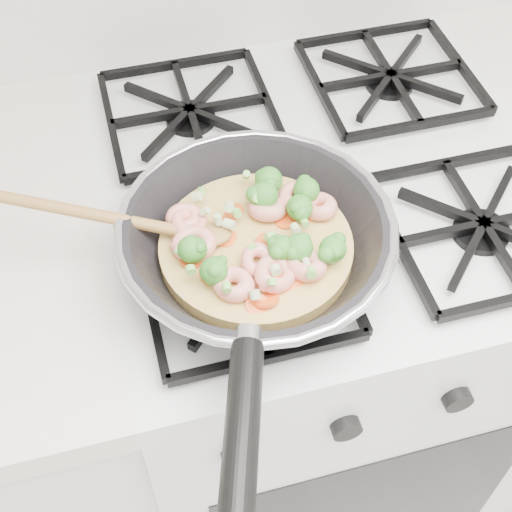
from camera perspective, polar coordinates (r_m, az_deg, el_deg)
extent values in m
cube|color=white|center=(1.32, 4.02, -7.56)|extent=(0.60, 0.60, 0.90)
cube|color=black|center=(0.95, 5.55, 6.98)|extent=(0.56, 0.56, 0.02)
torus|color=#B7B7BE|center=(0.79, 0.00, 2.29)|extent=(0.31, 0.31, 0.01)
cylinder|color=black|center=(0.66, -1.10, -13.35)|extent=(0.08, 0.17, 0.03)
cylinder|color=tan|center=(0.81, 0.00, 0.66)|extent=(0.22, 0.22, 0.02)
ellipsoid|color=olive|center=(0.80, -3.55, 1.74)|extent=(0.06, 0.05, 0.01)
cylinder|color=olive|center=(0.81, -13.83, 3.43)|extent=(0.26, 0.10, 0.07)
torus|color=#E79D89|center=(0.78, 3.94, -0.74)|extent=(0.07, 0.07, 0.03)
torus|color=#E79D89|center=(0.82, -5.68, 3.02)|extent=(0.05, 0.05, 0.03)
torus|color=#E79D89|center=(0.80, -4.93, 0.93)|extent=(0.06, 0.06, 0.03)
torus|color=#E79D89|center=(0.84, 3.18, 4.73)|extent=(0.06, 0.06, 0.03)
torus|color=#E79D89|center=(0.78, 0.11, -0.36)|extent=(0.06, 0.06, 0.02)
torus|color=#E79D89|center=(0.83, 0.89, 3.75)|extent=(0.06, 0.06, 0.03)
torus|color=#E79D89|center=(0.83, 4.99, 3.92)|extent=(0.06, 0.06, 0.02)
torus|color=#E79D89|center=(0.82, -5.29, 2.55)|extent=(0.06, 0.06, 0.03)
torus|color=#E79D89|center=(0.77, 1.53, -1.38)|extent=(0.08, 0.08, 0.03)
torus|color=#E79D89|center=(0.76, -1.79, -2.26)|extent=(0.07, 0.07, 0.02)
ellipsoid|color=#3F8B2D|center=(0.78, 6.09, 0.55)|extent=(0.04, 0.04, 0.03)
ellipsoid|color=#3F8B2D|center=(0.78, -4.86, 0.51)|extent=(0.04, 0.04, 0.03)
ellipsoid|color=#3F8B2D|center=(0.78, -5.16, 0.54)|extent=(0.04, 0.04, 0.03)
ellipsoid|color=#3F8B2D|center=(0.78, 2.01, 0.61)|extent=(0.04, 0.04, 0.03)
ellipsoid|color=#3F8B2D|center=(0.82, 3.47, 3.86)|extent=(0.04, 0.04, 0.03)
ellipsoid|color=#3F8B2D|center=(0.84, 4.00, 5.21)|extent=(0.04, 0.04, 0.03)
ellipsoid|color=#3F8B2D|center=(0.84, 1.01, 6.00)|extent=(0.04, 0.04, 0.03)
ellipsoid|color=#3F8B2D|center=(0.83, 0.60, 4.76)|extent=(0.04, 0.04, 0.03)
ellipsoid|color=#3F8B2D|center=(0.78, 3.39, 0.63)|extent=(0.04, 0.04, 0.03)
ellipsoid|color=#3F8B2D|center=(0.76, -3.37, -1.19)|extent=(0.04, 0.04, 0.03)
cylinder|color=orange|center=(0.84, 4.07, 3.45)|extent=(0.03, 0.03, 0.01)
cylinder|color=orange|center=(0.76, 0.75, -3.45)|extent=(0.04, 0.04, 0.01)
cylinder|color=orange|center=(0.75, 0.08, -3.87)|extent=(0.03, 0.03, 0.01)
cylinder|color=orange|center=(0.84, -1.94, 3.45)|extent=(0.03, 0.03, 0.01)
cylinder|color=orange|center=(0.80, 0.96, 1.01)|extent=(0.04, 0.04, 0.01)
cylinder|color=orange|center=(0.77, 2.55, -2.05)|extent=(0.04, 0.04, 0.01)
cylinder|color=orange|center=(0.78, -3.48, -1.39)|extent=(0.04, 0.04, 0.01)
cylinder|color=orange|center=(0.78, 1.20, -1.29)|extent=(0.04, 0.04, 0.01)
cylinder|color=orange|center=(0.85, 4.95, 3.97)|extent=(0.04, 0.04, 0.00)
cylinder|color=orange|center=(0.79, -5.16, -0.37)|extent=(0.03, 0.03, 0.01)
cylinder|color=orange|center=(0.81, -2.40, 1.47)|extent=(0.03, 0.03, 0.01)
cylinder|color=orange|center=(0.83, 2.38, 2.81)|extent=(0.03, 0.03, 0.00)
cylinder|color=#78C54F|center=(0.85, -0.77, 6.45)|extent=(0.01, 0.01, 0.01)
cylinder|color=#B9D193|center=(0.80, -3.00, 2.89)|extent=(0.01, 0.01, 0.01)
cylinder|color=#78C54F|center=(0.76, -5.19, -1.10)|extent=(0.01, 0.01, 0.01)
cylinder|color=#78C54F|center=(0.74, -2.34, -2.48)|extent=(0.01, 0.01, 0.01)
cylinder|color=#78C54F|center=(0.74, 1.25, -2.05)|extent=(0.01, 0.01, 0.01)
cylinder|color=#B9D193|center=(0.82, -4.69, 4.71)|extent=(0.01, 0.01, 0.01)
cylinder|color=#B9D193|center=(0.80, 3.15, 2.16)|extent=(0.01, 0.01, 0.01)
cylinder|color=#B9D193|center=(0.80, -2.13, 2.52)|extent=(0.01, 0.01, 0.01)
cylinder|color=#78C54F|center=(0.84, -4.32, 5.09)|extent=(0.01, 0.01, 0.01)
cylinder|color=#78C54F|center=(0.82, 0.02, 4.61)|extent=(0.01, 0.01, 0.01)
cylinder|color=#78C54F|center=(0.79, 1.09, 1.57)|extent=(0.01, 0.01, 0.01)
cylinder|color=#78C54F|center=(0.81, -1.51, 3.41)|extent=(0.01, 0.01, 0.01)
cylinder|color=#78C54F|center=(0.78, -0.27, 0.53)|extent=(0.01, 0.01, 0.01)
cylinder|color=#B9D193|center=(0.75, 1.56, -1.10)|extent=(0.01, 0.01, 0.01)
cylinder|color=#B9D193|center=(0.74, -0.08, -3.07)|extent=(0.01, 0.01, 0.01)
cylinder|color=#78C54F|center=(0.78, -6.01, 0.39)|extent=(0.01, 0.01, 0.01)
cylinder|color=#B9D193|center=(0.77, 3.99, -0.51)|extent=(0.01, 0.01, 0.01)
cylinder|color=#B9D193|center=(0.81, -4.05, 3.56)|extent=(0.01, 0.01, 0.01)
cylinder|color=#B9D193|center=(0.81, -2.13, 3.92)|extent=(0.01, 0.01, 0.01)
cylinder|color=#78C54F|center=(0.76, 4.40, -1.31)|extent=(0.01, 0.01, 0.01)
cylinder|color=#78C54F|center=(0.80, 3.89, 2.67)|extent=(0.01, 0.01, 0.01)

